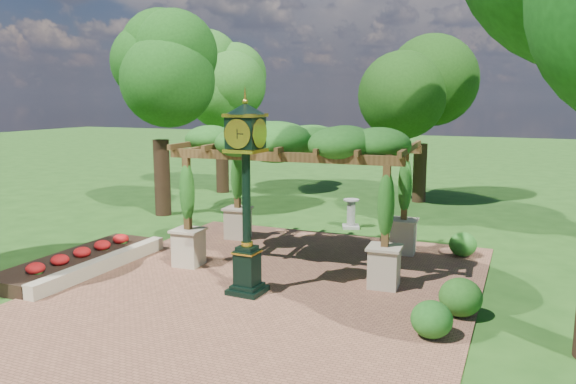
% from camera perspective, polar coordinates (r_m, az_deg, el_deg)
% --- Properties ---
extents(ground, '(120.00, 120.00, 0.00)m').
position_cam_1_polar(ground, '(13.25, -4.34, -11.11)').
color(ground, '#1E4714').
rests_on(ground, ground).
extents(brick_plaza, '(10.00, 12.00, 0.04)m').
position_cam_1_polar(brick_plaza, '(14.08, -2.44, -9.73)').
color(brick_plaza, brown).
rests_on(brick_plaza, ground).
extents(border_wall, '(0.35, 5.00, 0.40)m').
position_cam_1_polar(border_wall, '(16.10, -18.30, -7.05)').
color(border_wall, '#C6B793').
rests_on(border_wall, ground).
extents(flower_bed, '(1.50, 5.00, 0.36)m').
position_cam_1_polar(flower_bed, '(16.70, -20.63, -6.66)').
color(flower_bed, red).
rests_on(flower_bed, ground).
extents(pedestal_clock, '(0.94, 0.94, 4.61)m').
position_cam_1_polar(pedestal_clock, '(13.08, -4.28, 1.13)').
color(pedestal_clock, black).
rests_on(pedestal_clock, brick_plaza).
extents(pergola, '(6.56, 4.36, 3.98)m').
position_cam_1_polar(pergola, '(15.84, 1.27, 4.48)').
color(pergola, '#BEAE8D').
rests_on(pergola, brick_plaza).
extents(sundial, '(0.76, 0.76, 1.06)m').
position_cam_1_polar(sundial, '(20.39, 6.42, -2.38)').
color(sundial, gray).
rests_on(sundial, ground).
extents(shrub_front, '(0.86, 0.86, 0.73)m').
position_cam_1_polar(shrub_front, '(11.55, 14.39, -12.42)').
color(shrub_front, '#22611B').
rests_on(shrub_front, brick_plaza).
extents(shrub_mid, '(1.03, 1.03, 0.83)m').
position_cam_1_polar(shrub_mid, '(12.76, 17.13, -10.18)').
color(shrub_mid, '#245919').
rests_on(shrub_mid, brick_plaza).
extents(shrub_back, '(0.93, 0.93, 0.72)m').
position_cam_1_polar(shrub_back, '(17.37, 17.34, -5.10)').
color(shrub_back, '#225D1B').
rests_on(shrub_back, brick_plaza).
extents(tree_west_near, '(3.48, 3.48, 7.81)m').
position_cam_1_polar(tree_west_near, '(22.73, -13.02, 11.01)').
color(tree_west_near, '#301E13').
rests_on(tree_west_near, ground).
extents(tree_west_far, '(3.30, 3.30, 7.63)m').
position_cam_1_polar(tree_west_far, '(27.84, -6.85, 10.62)').
color(tree_west_far, black).
rests_on(tree_west_far, ground).
extents(tree_north, '(3.92, 3.92, 6.80)m').
position_cam_1_polar(tree_north, '(25.72, 13.52, 9.31)').
color(tree_north, '#362615').
rests_on(tree_north, ground).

